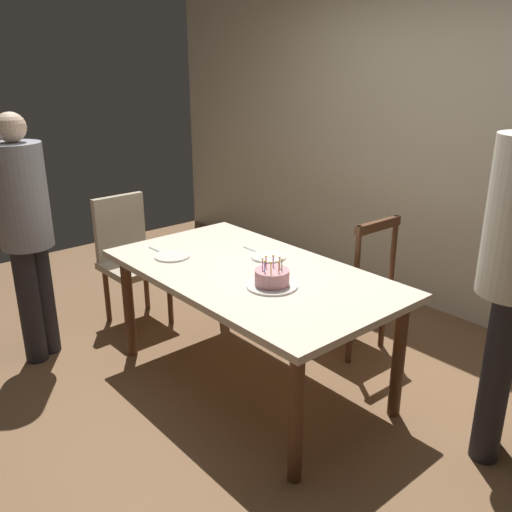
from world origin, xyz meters
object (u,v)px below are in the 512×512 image
Objects in this scene: dining_table at (250,283)px; plate_far_side at (269,257)px; chair_spindle_back at (353,285)px; plate_near_celebrant at (172,256)px; chair_upholstered at (129,253)px; person_celebrant at (25,226)px; birthday_cake at (272,279)px.

dining_table is 8.06× the size of plate_far_side.
dining_table is 0.85m from chair_spindle_back.
plate_near_celebrant is at bearing -131.91° from plate_far_side.
chair_upholstered is (-1.28, -0.11, -0.13)m from dining_table.
chair_upholstered is (-0.79, 0.11, -0.22)m from plate_near_celebrant.
plate_far_side is 1.25m from chair_upholstered.
person_celebrant reaches higher than plate_near_celebrant.
person_celebrant reaches higher than birthday_cake.
plate_far_side is at bearing 15.60° from chair_upholstered.
plate_near_celebrant is at bearing 43.02° from person_celebrant.
dining_table is 1.87× the size of chair_spindle_back.
person_celebrant is at bearing -143.73° from dining_table.
dining_table is 0.25m from plate_far_side.
chair_spindle_back is 0.59× the size of person_celebrant.
person_celebrant is (0.11, -0.75, 0.38)m from chair_upholstered.
dining_table is at bearing 36.27° from person_celebrant.
chair_upholstered is at bearing -164.40° from plate_far_side.
dining_table is 1.10× the size of person_celebrant.
person_celebrant is (-1.28, -1.67, 0.46)m from chair_spindle_back.
dining_table is at bearing 24.50° from plate_near_celebrant.
birthday_cake is 0.29× the size of chair_spindle_back.
dining_table is 1.29m from chair_upholstered.
plate_far_side is (-0.09, 0.22, 0.09)m from dining_table.
chair_upholstered is (-1.54, -0.04, -0.25)m from birthday_cake.
chair_spindle_back and chair_upholstered have the same top height.
person_celebrant is (-0.68, -0.63, 0.17)m from plate_near_celebrant.
chair_spindle_back is (0.60, 1.04, -0.29)m from plate_near_celebrant.
birthday_cake is 0.29× the size of chair_upholstered.
plate_far_side is 0.23× the size of chair_upholstered.
plate_near_celebrant is 0.14× the size of person_celebrant.
chair_spindle_back is at bearing 99.57° from birthday_cake.
birthday_cake is at bearing -39.80° from plate_far_side.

